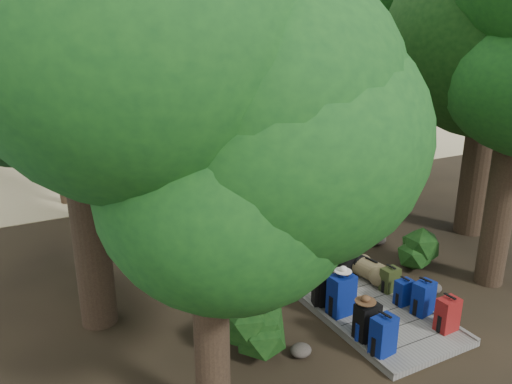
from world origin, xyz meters
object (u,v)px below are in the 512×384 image
backpack_left_b (367,320)px  backpack_right_c (404,291)px  backpack_right_d (390,278)px  kayak (65,168)px  duffel_right_black (348,259)px  backpack_left_a (383,334)px  lone_suitcase_on_sand (188,163)px  sun_lounger (248,150)px  backpack_right_b (424,296)px  duffel_right_khaki (371,270)px  backpack_left_c (342,293)px  suitcase_on_boardwalk (324,290)px  backpack_right_a (448,313)px

backpack_left_b → backpack_right_c: backpack_left_b is taller
backpack_right_d → kayak: 13.85m
duffel_right_black → kayak: bearing=122.5°
backpack_left_a → backpack_left_b: (0.03, 0.45, -0.00)m
lone_suitcase_on_sand → sun_lounger: lone_suitcase_on_sand is taller
lone_suitcase_on_sand → backpack_right_b: bearing=-69.4°
duffel_right_black → sun_lounger: 11.30m
backpack_left_a → duffel_right_khaki: 2.64m
backpack_right_b → backpack_left_c: bearing=141.8°
backpack_right_d → suitcase_on_boardwalk: 1.56m
duffel_right_khaki → lone_suitcase_on_sand: (-0.36, 10.34, 0.01)m
backpack_right_b → backpack_right_c: (-0.08, 0.43, -0.08)m
backpack_left_b → sun_lounger: size_ratio=0.45×
backpack_right_d → lone_suitcase_on_sand: size_ratio=0.85×
backpack_right_c → suitcase_on_boardwalk: (-1.43, 0.70, 0.05)m
duffel_right_khaki → backpack_left_b: bearing=-141.0°
backpack_right_d → duffel_right_khaki: bearing=90.1°
suitcase_on_boardwalk → kayak: suitcase_on_boardwalk is taller
backpack_left_b → sun_lounger: bearing=69.9°
backpack_left_a → kayak: size_ratio=0.21×
backpack_left_c → backpack_right_b: backpack_left_c is taller
backpack_right_b → kayak: 14.75m
backpack_left_c → backpack_right_a: 1.91m
backpack_right_d → lone_suitcase_on_sand: (-0.39, 10.91, -0.05)m
backpack_left_c → duffel_right_khaki: bearing=27.1°
backpack_right_c → duffel_right_black: size_ratio=0.77×
suitcase_on_boardwalk → backpack_left_c: bearing=-57.1°
suitcase_on_boardwalk → lone_suitcase_on_sand: suitcase_on_boardwalk is taller
backpack_right_a → duffel_right_black: bearing=89.4°
duffel_right_khaki → suitcase_on_boardwalk: size_ratio=1.00×
backpack_right_b → kayak: bearing=97.5°
duffel_right_black → backpack_left_c: bearing=-119.6°
backpack_left_a → backpack_right_b: size_ratio=1.05×
kayak → backpack_right_a: bearing=-54.3°
backpack_left_c → backpack_left_a: bearing=-98.8°
backpack_right_a → backpack_right_c: 1.04m
backpack_right_c → backpack_left_b: bearing=-160.3°
kayak → suitcase_on_boardwalk: bearing=-58.2°
backpack_left_c → backpack_right_c: (1.31, -0.29, -0.16)m
backpack_right_b → duffel_right_black: size_ratio=0.98×
suitcase_on_boardwalk → backpack_right_a: bearing=-33.1°
backpack_right_a → lone_suitcase_on_sand: bearing=89.3°
backpack_right_d → lone_suitcase_on_sand: lone_suitcase_on_sand is taller
kayak → duffel_right_khaki: bearing=-51.4°
backpack_left_c → backpack_right_b: 1.57m
backpack_left_b → backpack_right_d: 1.91m
backpack_right_a → kayak: backpack_right_a is taller
lone_suitcase_on_sand → backpack_right_c: bearing=-69.7°
backpack_left_a → duffel_right_black: 3.14m
backpack_right_d → kayak: size_ratio=0.15×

